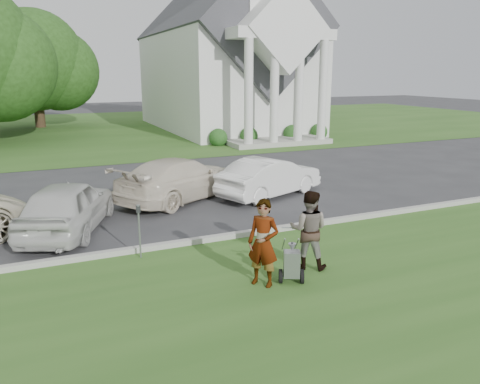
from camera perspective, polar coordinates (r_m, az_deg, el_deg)
ground at (r=11.78m, az=-0.41°, el=-6.60°), size 120.00×120.00×0.00m
grass_strip at (r=9.33m, az=7.01°, el=-12.60°), size 80.00×7.00×0.01m
church_lawn at (r=37.61m, az=-16.89°, el=7.36°), size 80.00×30.00×0.01m
curb at (r=12.23m, az=-1.42°, el=-5.42°), size 80.00×0.18×0.15m
church at (r=35.84m, az=-1.73°, el=17.16°), size 9.19×19.00×24.10m
tree_back at (r=40.11m, az=-23.79°, el=13.96°), size 9.61×7.60×8.89m
striping_cart at (r=9.74m, az=6.30°, el=-8.79°), size 0.79×1.08×0.93m
person_left at (r=9.41m, az=2.85°, el=-6.31°), size 0.75×0.78×1.80m
person_right at (r=10.34m, az=8.35°, el=-4.63°), size 1.08×1.04×1.75m
parking_meter_near at (r=11.01m, az=-12.20°, el=-3.95°), size 0.09×0.08×1.30m
car_b at (r=13.44m, az=-20.26°, el=-1.62°), size 3.15×4.55×1.44m
car_c at (r=15.97m, az=-7.28°, el=1.61°), size 5.25×4.29×1.43m
car_d at (r=16.34m, az=3.67°, el=1.85°), size 4.35×2.87×1.36m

